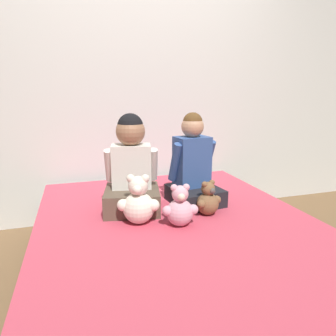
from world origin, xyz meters
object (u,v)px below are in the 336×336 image
object	(u,v)px
bed	(177,250)
teddy_bear_held_by_left_child	(139,203)
teddy_bear_held_by_right_child	(208,200)
child_on_left	(132,170)
teddy_bear_between_children	(180,208)
child_on_right	(193,168)

from	to	relation	value
bed	teddy_bear_held_by_left_child	xyz separation A→B (m)	(-0.23, 0.02, 0.33)
teddy_bear_held_by_left_child	teddy_bear_held_by_right_child	bearing A→B (deg)	17.34
bed	teddy_bear_held_by_left_child	size ratio (longest dim) A/B	6.83
teddy_bear_held_by_left_child	teddy_bear_held_by_right_child	world-z (taller)	teddy_bear_held_by_left_child
child_on_left	bed	bearing A→B (deg)	-38.45
child_on_left	teddy_bear_held_by_right_child	size ratio (longest dim) A/B	2.82
child_on_left	teddy_bear_between_children	world-z (taller)	child_on_left
child_on_left	teddy_bear_held_by_left_child	distance (m)	0.28
teddy_bear_held_by_left_child	teddy_bear_held_by_right_child	size ratio (longest dim) A/B	1.33
bed	child_on_right	distance (m)	0.56
bed	child_on_left	size ratio (longest dim) A/B	3.23
child_on_right	teddy_bear_between_children	bearing A→B (deg)	-130.08
teddy_bear_held_by_left_child	teddy_bear_held_by_right_child	xyz separation A→B (m)	(0.44, -0.00, -0.03)
teddy_bear_held_by_right_child	teddy_bear_between_children	world-z (taller)	teddy_bear_between_children
teddy_bear_held_by_right_child	child_on_left	bearing A→B (deg)	131.59
bed	teddy_bear_held_by_left_child	distance (m)	0.40
child_on_left	teddy_bear_between_children	distance (m)	0.43
child_on_right	teddy_bear_held_by_left_child	xyz separation A→B (m)	(-0.44, -0.24, -0.12)
child_on_left	teddy_bear_between_children	xyz separation A→B (m)	(0.21, -0.34, -0.16)
bed	teddy_bear_held_by_right_child	size ratio (longest dim) A/B	9.10
child_on_right	teddy_bear_between_children	distance (m)	0.43
teddy_bear_between_children	teddy_bear_held_by_left_child	bearing A→B (deg)	164.39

